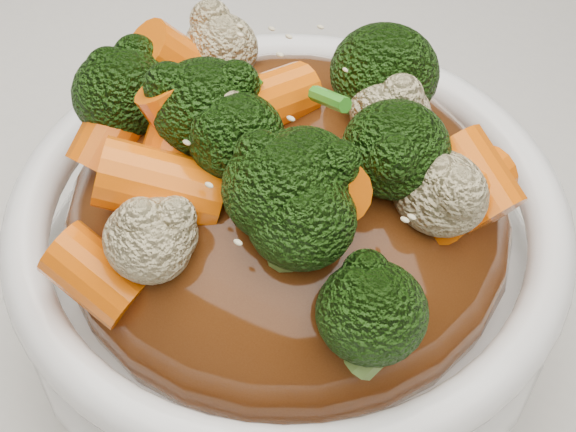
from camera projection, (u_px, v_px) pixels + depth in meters
The scene contains 8 objects.
tablecloth at pixel (284, 248), 0.49m from camera, with size 1.20×0.80×0.04m, color silver.
bowl at pixel (288, 268), 0.39m from camera, with size 0.23×0.23×0.09m, color white, non-canonical shape.
sauce_base at pixel (288, 221), 0.37m from camera, with size 0.19×0.19×0.10m, color #50260D.
carrots at pixel (288, 99), 0.32m from camera, with size 0.19×0.19×0.05m, color #FD6908, non-canonical shape.
broccoli at pixel (288, 101), 0.32m from camera, with size 0.19×0.19×0.05m, color black, non-canonical shape.
cauliflower at pixel (288, 105), 0.32m from camera, with size 0.19×0.19×0.04m, color #CCBE8B, non-canonical shape.
scallions at pixel (288, 96), 0.32m from camera, with size 0.14×0.14×0.02m, color #338D20, non-canonical shape.
sesame_seeds at pixel (288, 96), 0.32m from camera, with size 0.17×0.17×0.01m, color beige, non-canonical shape.
Camera 1 is at (0.19, -0.24, 1.10)m, focal length 55.00 mm.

